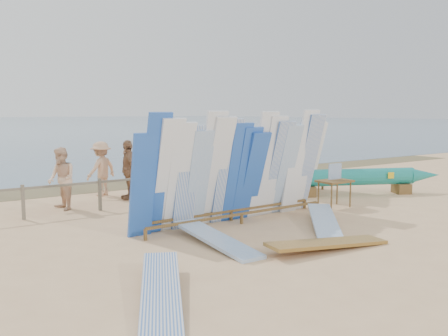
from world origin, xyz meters
TOP-DOWN VIEW (x-y plane):
  - ground at (0.00, 0.00)m, footprint 160.00×160.00m
  - wet_sand_strip at (0.00, 7.20)m, footprint 40.00×2.60m
  - fence at (0.00, 3.00)m, footprint 12.08×0.08m
  - main_surfboard_rack at (0.30, -0.28)m, footprint 5.54×0.94m
  - side_surfboard_rack at (4.69, 1.87)m, footprint 2.46×1.43m
  - outrigger_canoe at (5.83, 0.68)m, footprint 5.78×3.00m
  - vendor_table at (3.70, -0.37)m, footprint 0.96×0.68m
  - flat_board_c at (0.44, -3.19)m, footprint 2.75×0.91m
  - flat_board_a at (-1.23, -1.65)m, footprint 0.60×2.71m
  - flat_board_b at (1.63, -1.96)m, footprint 2.15×2.43m
  - flat_board_e at (-3.49, -3.65)m, footprint 1.71×2.66m
  - beach_chair_left at (1.55, 3.75)m, footprint 0.67×0.69m
  - beach_chair_right at (1.32, 3.54)m, footprint 0.78×0.79m
  - stroller at (2.15, 3.88)m, footprint 0.75×0.87m
  - beachgoer_2 at (-2.84, 3.68)m, footprint 0.50×0.89m
  - beachgoer_3 at (-1.12, 5.27)m, footprint 1.24×0.89m
  - beachgoer_6 at (1.45, 5.04)m, footprint 0.90×0.55m
  - beachgoer_10 at (5.91, 3.92)m, footprint 0.94×0.90m
  - beachgoer_4 at (-0.65, 4.17)m, footprint 0.64×1.15m
  - beachgoer_8 at (4.32, 5.27)m, footprint 0.86×1.01m

SIDE VIEW (x-z plane):
  - ground at x=0.00m, z-range 0.00..0.00m
  - wet_sand_strip at x=0.00m, z-range -0.01..0.01m
  - flat_board_c at x=0.44m, z-range -0.12..0.12m
  - flat_board_a at x=-1.23m, z-range -0.13..0.13m
  - flat_board_b at x=1.63m, z-range -0.16..0.16m
  - flat_board_e at x=-3.49m, z-range -0.16..0.16m
  - beach_chair_left at x=1.55m, z-range -0.19..0.72m
  - beach_chair_right at x=1.32m, z-range -0.19..0.74m
  - stroller at x=2.15m, z-range -0.10..0.90m
  - vendor_table at x=3.70m, z-range -0.21..1.05m
  - outrigger_canoe at x=5.83m, z-range 0.12..0.99m
  - fence at x=0.00m, z-range 0.18..1.08m
  - beachgoer_10 at x=5.91m, z-range 0.00..1.55m
  - beachgoer_6 at x=1.45m, z-range 0.00..1.72m
  - beachgoer_2 at x=-2.84m, z-range 0.00..1.75m
  - beachgoer_3 at x=-1.12m, z-range 0.00..1.77m
  - beachgoer_4 at x=-0.65m, z-range 0.00..1.86m
  - beachgoer_8 at x=4.32m, z-range 0.00..1.88m
  - side_surfboard_rack at x=4.69m, z-range -0.15..2.62m
  - main_surfboard_rack at x=0.30m, z-range -0.14..2.64m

